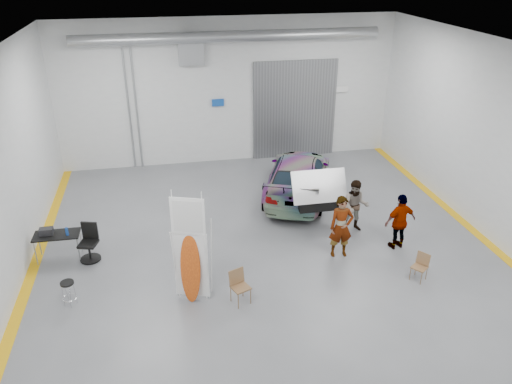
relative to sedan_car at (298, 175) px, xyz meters
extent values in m
plane|color=#5A5C61|center=(-1.93, -4.10, -0.77)|extent=(16.00, 16.00, 0.00)
cube|color=silver|center=(5.07, -4.10, 2.23)|extent=(0.02, 16.00, 6.00)
cube|color=silver|center=(-1.93, 3.90, 2.23)|extent=(14.00, 0.02, 6.00)
cube|color=silver|center=(-1.93, -4.10, 5.23)|extent=(14.00, 16.00, 0.02)
cube|color=gray|center=(0.87, 3.82, 1.33)|extent=(3.60, 0.12, 4.20)
cube|color=gray|center=(-3.43, 3.82, 4.03)|extent=(1.00, 0.50, 1.20)
cylinder|color=gray|center=(-1.93, 3.30, 4.53)|extent=(11.90, 0.44, 0.44)
cube|color=#13469F|center=(-2.43, 3.82, 1.83)|extent=(0.50, 0.04, 0.30)
cube|color=white|center=(2.87, 3.82, 2.13)|extent=(0.70, 0.04, 0.25)
cylinder|color=gray|center=(-5.73, 3.82, 1.73)|extent=(0.08, 0.08, 5.00)
cylinder|color=gray|center=(-6.03, 3.82, 1.73)|extent=(0.08, 0.08, 5.00)
cube|color=#DA9E0C|center=(-8.78, -4.10, -0.76)|extent=(0.30, 16.00, 0.01)
cube|color=#DA9E0C|center=(4.92, -4.10, -0.76)|extent=(0.30, 16.00, 0.01)
imported|color=silver|center=(0.00, 0.00, 0.00)|extent=(3.94, 5.70, 1.53)
imported|color=#8C5B4C|center=(0.11, -4.28, 0.20)|extent=(0.74, 0.52, 1.93)
imported|color=#446E7E|center=(1.09, -2.94, 0.11)|extent=(1.02, 0.90, 1.75)
imported|color=brown|center=(2.01, -4.21, 0.13)|extent=(1.10, 0.60, 1.80)
cube|color=white|center=(-4.30, -5.53, 0.28)|extent=(0.85, 0.33, 1.89)
ellipsoid|color=orange|center=(-4.30, -5.62, 0.23)|extent=(0.58, 0.41, 2.00)
cube|color=white|center=(-4.30, -5.55, 1.70)|extent=(0.82, 0.32, 1.00)
cylinder|color=white|center=(-4.67, -5.53, 0.81)|extent=(0.03, 0.03, 3.15)
cylinder|color=white|center=(-3.93, -5.53, 0.81)|extent=(0.03, 0.03, 3.15)
cube|color=brown|center=(-3.17, -5.93, -0.30)|extent=(0.56, 0.55, 0.04)
cube|color=brown|center=(-3.17, -5.73, -0.06)|extent=(0.44, 0.25, 0.42)
cube|color=brown|center=(1.83, -5.91, -0.36)|extent=(0.52, 0.52, 0.04)
cube|color=brown|center=(1.83, -5.74, -0.15)|extent=(0.29, 0.35, 0.36)
cylinder|color=black|center=(-7.50, -5.17, -0.08)|extent=(0.34, 0.34, 0.05)
torus|color=silver|center=(-7.50, -5.17, -0.54)|extent=(0.36, 0.36, 0.02)
cylinder|color=gray|center=(-8.68, -3.11, -0.38)|extent=(0.03, 0.03, 0.78)
cylinder|color=gray|center=(-7.49, -3.11, -0.38)|extent=(0.03, 0.03, 0.78)
cylinder|color=gray|center=(-8.68, -2.57, -0.38)|extent=(0.03, 0.03, 0.78)
cylinder|color=gray|center=(-7.49, -2.57, -0.38)|extent=(0.03, 0.03, 0.78)
cube|color=black|center=(-8.08, -2.84, 0.04)|extent=(1.31, 0.68, 0.04)
cylinder|color=navy|center=(-7.76, -2.95, 0.18)|extent=(0.09, 0.09, 0.24)
cube|color=black|center=(-8.35, -2.78, 0.16)|extent=(0.38, 0.24, 0.20)
cylinder|color=black|center=(-7.20, -3.12, -0.72)|extent=(0.60, 0.60, 0.04)
cylinder|color=black|center=(-7.20, -3.12, -0.46)|extent=(0.06, 0.06, 0.52)
cube|color=black|center=(-7.20, -3.12, -0.21)|extent=(0.62, 0.62, 0.08)
cube|color=black|center=(-7.20, -2.88, 0.12)|extent=(0.47, 0.20, 0.54)
cube|color=silver|center=(0.00, -2.39, 0.79)|extent=(1.79, 1.08, 0.04)
camera|label=1|loc=(-4.81, -16.25, 7.50)|focal=35.00mm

